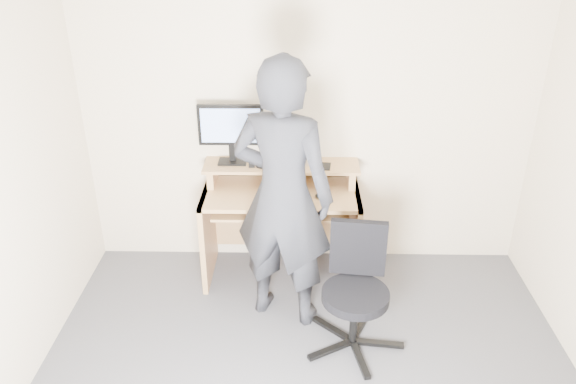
{
  "coord_description": "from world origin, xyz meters",
  "views": [
    {
      "loc": [
        -0.07,
        -2.36,
        2.68
      ],
      "look_at": [
        -0.14,
        1.05,
        0.95
      ],
      "focal_mm": 35.0,
      "sensor_mm": 36.0,
      "label": 1
    }
  ],
  "objects_px": {
    "office_chair": "(356,284)",
    "person": "(283,196)",
    "desk": "(281,210)",
    "monitor": "(231,129)"
  },
  "relations": [
    {
      "from": "desk",
      "to": "office_chair",
      "type": "distance_m",
      "value": 1.0
    },
    {
      "from": "desk",
      "to": "monitor",
      "type": "bearing_deg",
      "value": 166.24
    },
    {
      "from": "monitor",
      "to": "person",
      "type": "relative_size",
      "value": 0.26
    },
    {
      "from": "monitor",
      "to": "person",
      "type": "bearing_deg",
      "value": -58.59
    },
    {
      "from": "monitor",
      "to": "person",
      "type": "distance_m",
      "value": 0.81
    },
    {
      "from": "office_chair",
      "to": "person",
      "type": "bearing_deg",
      "value": 155.74
    },
    {
      "from": "desk",
      "to": "monitor",
      "type": "distance_m",
      "value": 0.75
    },
    {
      "from": "person",
      "to": "desk",
      "type": "bearing_deg",
      "value": -68.47
    },
    {
      "from": "office_chair",
      "to": "person",
      "type": "height_order",
      "value": "person"
    },
    {
      "from": "monitor",
      "to": "office_chair",
      "type": "distance_m",
      "value": 1.5
    }
  ]
}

